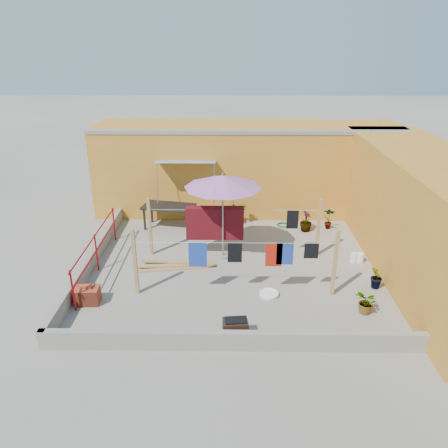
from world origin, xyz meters
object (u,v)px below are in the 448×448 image
(brazier, at_px, (235,329))
(white_basin, at_px, (269,294))
(patio_umbrella, at_px, (223,182))
(outdoor_table, at_px, (169,208))
(brick_stack, at_px, (87,295))
(water_jug_b, at_px, (360,258))
(plant_back_a, at_px, (236,213))
(green_hose, at_px, (283,225))
(water_jug_a, at_px, (354,258))

(brazier, bearing_deg, white_basin, 62.95)
(patio_umbrella, distance_m, outdoor_table, 3.30)
(outdoor_table, distance_m, white_basin, 5.33)
(patio_umbrella, relative_size, brick_stack, 4.49)
(outdoor_table, bearing_deg, water_jug_b, -22.51)
(brick_stack, bearing_deg, patio_umbrella, 37.12)
(brazier, xyz_separation_m, white_basin, (0.88, 1.72, -0.19))
(plant_back_a, bearing_deg, green_hose, -6.47)
(water_jug_a, relative_size, water_jug_b, 0.98)
(patio_umbrella, relative_size, brazier, 4.73)
(outdoor_table, relative_size, water_jug_a, 5.83)
(brazier, bearing_deg, patio_umbrella, 94.98)
(outdoor_table, distance_m, green_hose, 4.02)
(brazier, xyz_separation_m, green_hose, (1.74, 6.21, -0.20))
(outdoor_table, height_order, water_jug_b, outdoor_table)
(brazier, distance_m, white_basin, 1.94)
(white_basin, relative_size, water_jug_a, 1.58)
(white_basin, distance_m, green_hose, 4.57)
(water_jug_a, xyz_separation_m, water_jug_b, (0.18, -0.01, 0.00))
(brazier, xyz_separation_m, water_jug_a, (3.51, 3.57, -0.09))
(brazier, height_order, water_jug_a, brazier)
(white_basin, bearing_deg, patio_umbrella, 119.92)
(water_jug_a, bearing_deg, water_jug_b, -4.45)
(white_basin, xyz_separation_m, plant_back_a, (-0.79, 4.68, 0.37))
(green_hose, bearing_deg, white_basin, -100.80)
(water_jug_a, xyz_separation_m, plant_back_a, (-3.42, 2.83, 0.27))
(outdoor_table, bearing_deg, brick_stack, -106.96)
(water_jug_b, bearing_deg, water_jug_a, 175.55)
(white_basin, xyz_separation_m, green_hose, (0.86, 4.49, -0.02))
(white_basin, height_order, plant_back_a, plant_back_a)
(patio_umbrella, distance_m, white_basin, 3.36)
(outdoor_table, xyz_separation_m, green_hose, (3.95, 0.21, -0.70))
(water_jug_b, distance_m, green_hose, 3.31)
(outdoor_table, xyz_separation_m, water_jug_a, (5.73, -2.44, -0.59))
(brick_stack, xyz_separation_m, green_hose, (5.38, 4.89, -0.19))
(patio_umbrella, height_order, water_jug_a, patio_umbrella)
(patio_umbrella, distance_m, plant_back_a, 3.25)
(patio_umbrella, height_order, plant_back_a, patio_umbrella)
(brick_stack, relative_size, white_basin, 1.18)
(outdoor_table, height_order, brick_stack, outdoor_table)
(white_basin, bearing_deg, water_jug_b, 33.04)
(brick_stack, xyz_separation_m, brazier, (3.64, -1.33, 0.02))
(brazier, height_order, white_basin, brazier)
(outdoor_table, bearing_deg, green_hose, 3.01)
(water_jug_b, height_order, plant_back_a, plant_back_a)
(patio_umbrella, xyz_separation_m, green_hose, (2.07, 2.38, -2.33))
(water_jug_b, bearing_deg, brick_stack, -163.11)
(patio_umbrella, bearing_deg, water_jug_a, -3.89)
(brazier, bearing_deg, plant_back_a, 89.20)
(plant_back_a, bearing_deg, brick_stack, -126.34)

